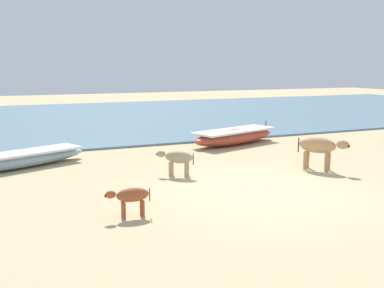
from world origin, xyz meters
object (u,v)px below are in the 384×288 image
object	(u,v)px
cow_adult_tan	(319,147)
calf_far_rust	(131,196)
fishing_boat_0	(235,136)
calf_near_dun	(177,158)
fishing_boat_2	(15,160)

from	to	relation	value
cow_adult_tan	calf_far_rust	bearing A→B (deg)	-107.83
calf_far_rust	fishing_boat_0	bearing A→B (deg)	-128.23
calf_near_dun	calf_far_rust	distance (m)	3.48
fishing_boat_2	cow_adult_tan	bearing A→B (deg)	132.21
calf_far_rust	cow_adult_tan	bearing A→B (deg)	-159.37
fishing_boat_0	calf_near_dun	xyz separation A→B (m)	(-3.90, -3.87, 0.19)
fishing_boat_0	calf_far_rust	world-z (taller)	fishing_boat_0
fishing_boat_0	fishing_boat_2	bearing A→B (deg)	170.02
calf_near_dun	calf_far_rust	world-z (taller)	calf_near_dun
fishing_boat_2	cow_adult_tan	xyz separation A→B (m)	(7.93, -3.71, 0.43)
fishing_boat_2	cow_adult_tan	distance (m)	8.76
fishing_boat_0	calf_near_dun	world-z (taller)	fishing_boat_0
cow_adult_tan	calf_far_rust	distance (m)	6.34
cow_adult_tan	calf_near_dun	distance (m)	4.08
fishing_boat_0	fishing_boat_2	world-z (taller)	fishing_boat_0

